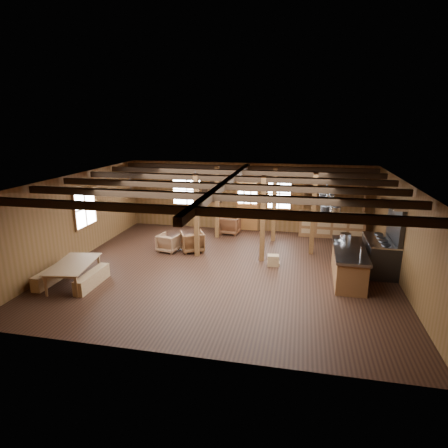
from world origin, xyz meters
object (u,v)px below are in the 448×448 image
at_px(dining_table, 76,274).
at_px(armchair_b, 230,225).
at_px(kitchen_island, 349,264).
at_px(armchair_c, 169,243).
at_px(commercial_range, 382,250).
at_px(armchair_a, 192,241).

bearing_deg(dining_table, armchair_b, -39.11).
bearing_deg(kitchen_island, armchair_c, 169.64).
relative_size(kitchen_island, armchair_b, 3.27).
xyz_separation_m(commercial_range, dining_table, (-8.54, -2.72, -0.37)).
bearing_deg(dining_table, kitchen_island, -84.76).
height_order(dining_table, armchair_c, armchair_c).
height_order(armchair_a, armchair_b, armchair_a).
relative_size(dining_table, armchair_a, 2.28).
xyz_separation_m(armchair_a, armchair_c, (-0.81, -0.18, -0.04)).
xyz_separation_m(armchair_a, armchair_b, (0.89, 2.38, -0.00)).
xyz_separation_m(commercial_range, armchair_a, (-6.13, 0.62, -0.32)).
height_order(armchair_b, armchair_c, armchair_b).
distance_m(armchair_a, armchair_b, 2.54).
bearing_deg(kitchen_island, dining_table, -164.11).
height_order(commercial_range, armchair_c, commercial_range).
relative_size(armchair_b, armchair_c, 1.12).
distance_m(commercial_range, armchair_c, 6.97).
xyz_separation_m(kitchen_island, commercial_range, (1.04, 0.80, 0.20)).
bearing_deg(commercial_range, armchair_a, 174.19).
distance_m(commercial_range, armchair_b, 6.05).
xyz_separation_m(dining_table, armchair_b, (3.30, 5.73, 0.04)).
bearing_deg(dining_table, armchair_c, -36.02).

